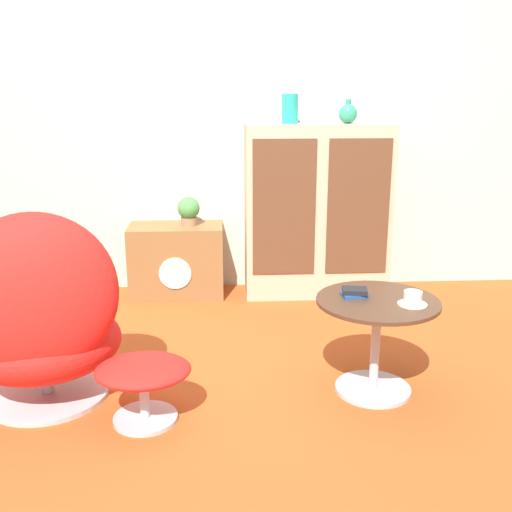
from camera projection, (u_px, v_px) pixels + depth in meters
ground_plane at (234, 383)px, 3.00m from camera, size 12.00×12.00×0.00m
wall_back at (227, 107)px, 4.17m from camera, size 6.40×0.06×2.60m
sideboard at (317, 211)px, 4.18m from camera, size 1.00×0.39×1.20m
tv_console at (177, 260)px, 4.23m from camera, size 0.65×0.37×0.50m
egg_chair at (39, 321)px, 2.70m from camera, size 0.83×0.79×0.95m
ottoman at (143, 376)px, 2.61m from camera, size 0.42×0.36×0.29m
coffee_table at (376, 330)px, 2.84m from camera, size 0.58×0.58×0.47m
vase_leftmost at (290, 109)px, 3.99m from camera, size 0.11×0.11×0.20m
vase_inner_left at (348, 113)px, 4.02m from camera, size 0.13×0.13×0.16m
potted_plant at (189, 210)px, 4.14m from camera, size 0.15×0.15×0.20m
teacup at (413, 299)px, 2.72m from camera, size 0.13×0.13×0.06m
book_stack at (354, 292)px, 2.84m from camera, size 0.13×0.10×0.04m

